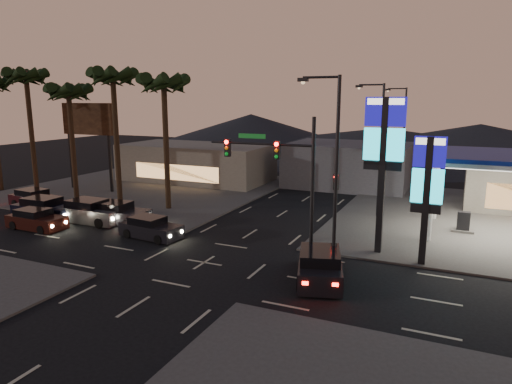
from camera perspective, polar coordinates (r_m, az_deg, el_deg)
The scene contains 27 objects.
ground at distance 25.69m, azimuth -6.49°, elevation -8.75°, with size 140.00×140.00×0.00m, color black.
corner_lot_ne at distance 37.84m, azimuth 28.97°, elevation -3.40°, with size 24.00×24.00×0.12m, color #47443F.
corner_lot_nw at distance 47.22m, azimuth -13.31°, elevation 0.48°, with size 24.00×24.00×0.12m, color #47443F.
pylon_sign_tall at distance 26.55m, azimuth 15.68°, elevation 5.75°, with size 2.20×0.35×9.00m.
pylon_sign_short at distance 25.52m, azimuth 20.66°, elevation 1.27°, with size 1.60×0.35×7.00m.
traffic_signal_mast at distance 24.51m, azimuth 3.21°, elevation 2.96°, with size 6.10×0.39×8.00m.
pedestal_signal at distance 29.09m, azimuth 9.92°, elevation -0.44°, with size 0.32×0.39×4.30m.
streetlight_near at distance 22.58m, azimuth 9.53°, elevation 3.33°, with size 2.14×0.25×10.00m.
streetlight_mid at distance 35.23m, azimuth 15.02°, elevation 6.01°, with size 2.14×0.25×10.00m.
streetlight_far at distance 49.06m, azimuth 17.76°, elevation 7.32°, with size 2.14×0.25×10.00m.
palm_a at distance 37.00m, azimuth -11.43°, elevation 12.18°, with size 4.41×4.41×10.86m.
palm_b at distance 40.12m, azimuth -17.42°, elevation 12.60°, with size 4.41×4.41×11.46m.
palm_c at distance 43.56m, azimuth -22.35°, elevation 10.71°, with size 4.41×4.41×10.26m.
palm_d at distance 47.32m, azimuth -26.74°, elevation 11.89°, with size 4.41×4.41×11.66m.
billboard at distance 47.16m, azimuth -20.29°, elevation 7.76°, with size 6.00×0.30×8.50m.
building_far_west at distance 50.65m, azimuth -7.48°, elevation 3.65°, with size 16.00×8.00×4.00m, color #726B5B.
building_far_mid at distance 48.25m, azimuth 11.56°, elevation 3.37°, with size 12.00×9.00×4.40m, color #4C4C51.
hill_left at distance 89.10m, azimuth -0.62°, elevation 7.78°, with size 40.00×40.00×6.00m, color black.
hill_right at distance 80.92m, azimuth 26.16°, elevation 5.87°, with size 50.00×50.00×5.00m, color black.
hill_center at distance 81.88m, azimuth 15.55°, elevation 6.33°, with size 60.00×60.00×4.00m, color black.
car_lane_a_front at distance 30.52m, azimuth -13.07°, elevation -4.41°, with size 4.38×2.13×1.39m.
car_lane_a_mid at distance 35.19m, azimuth -25.79°, elevation -3.14°, with size 4.37×1.88×1.41m.
car_lane_a_rear at distance 37.75m, azimuth -24.86°, elevation -1.95°, with size 5.13×2.33×1.65m.
car_lane_b_front at distance 35.45m, azimuth -20.01°, elevation -2.36°, with size 5.26×2.32×1.69m.
car_lane_b_mid at distance 34.59m, azimuth -17.03°, elevation -2.59°, with size 4.93×2.27×1.58m.
car_lane_b_rear at distance 42.32m, azimuth -25.96°, elevation -0.78°, with size 4.73×2.29×1.50m.
suv_station at distance 23.19m, azimuth 7.98°, elevation -9.07°, with size 3.39×5.29×1.64m.
Camera 1 is at (12.47, -20.63, 8.89)m, focal length 32.00 mm.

